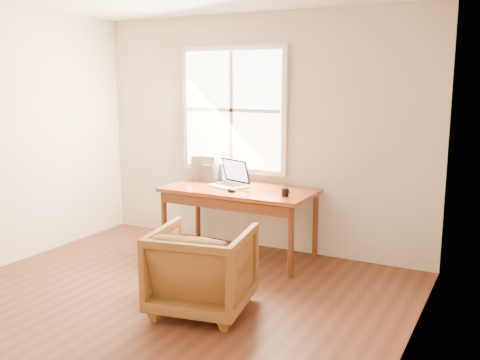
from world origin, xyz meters
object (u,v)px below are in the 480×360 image
object	(u,v)px
laptop	(228,175)
cd_stack_a	(211,169)
wicker_stool	(178,267)
coffee_mug	(285,192)
armchair	(202,269)
desk	(239,190)

from	to	relation	value
laptop	cd_stack_a	size ratio (longest dim) A/B	1.32
wicker_stool	cd_stack_a	size ratio (longest dim) A/B	1.34
cd_stack_a	coffee_mug	bearing A→B (deg)	-18.52
armchair	desk	bearing A→B (deg)	-85.02
wicker_stool	laptop	distance (m)	1.27
coffee_mug	cd_stack_a	world-z (taller)	cd_stack_a
armchair	wicker_stool	bearing A→B (deg)	-44.60
wicker_stool	coffee_mug	distance (m)	1.28
laptop	coffee_mug	distance (m)	0.74
laptop	armchair	bearing A→B (deg)	-49.04
cd_stack_a	desk	bearing A→B (deg)	-24.89
wicker_stool	cd_stack_a	distance (m)	1.51
wicker_stool	armchair	bearing A→B (deg)	-33.97
armchair	wicker_stool	distance (m)	0.58
armchair	cd_stack_a	xyz separation A→B (m)	(-0.86, 1.59, 0.54)
desk	armchair	bearing A→B (deg)	-74.39
desk	laptop	size ratio (longest dim) A/B	4.14
desk	wicker_stool	size ratio (longest dim) A/B	4.10
laptop	cd_stack_a	bearing A→B (deg)	167.23
desk	cd_stack_a	xyz separation A→B (m)	(-0.48, 0.22, 0.17)
coffee_mug	wicker_stool	bearing A→B (deg)	-137.48
desk	laptop	xyz separation A→B (m)	(-0.14, 0.00, 0.16)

